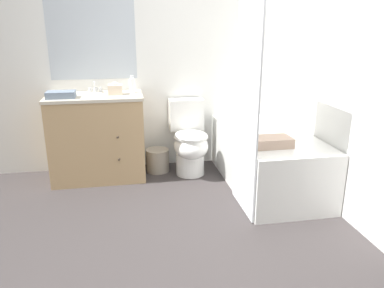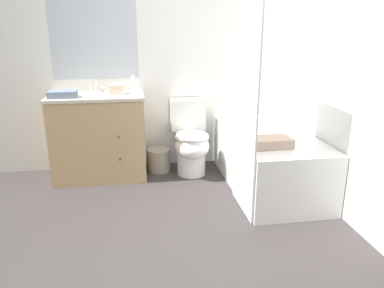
% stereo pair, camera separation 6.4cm
% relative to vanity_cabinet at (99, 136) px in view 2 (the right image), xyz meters
% --- Properties ---
extents(ground_plane, '(14.00, 14.00, 0.00)m').
position_rel_vanity_cabinet_xyz_m(ground_plane, '(0.79, -1.46, -0.45)').
color(ground_plane, '#383333').
extents(wall_back, '(8.00, 0.06, 2.50)m').
position_rel_vanity_cabinet_xyz_m(wall_back, '(0.78, 0.30, 0.80)').
color(wall_back, silver).
rests_on(wall_back, ground_plane).
extents(wall_right, '(0.05, 2.73, 2.50)m').
position_rel_vanity_cabinet_xyz_m(wall_right, '(2.07, -0.59, 0.80)').
color(wall_right, silver).
rests_on(wall_right, ground_plane).
extents(vanity_cabinet, '(0.95, 0.58, 0.88)m').
position_rel_vanity_cabinet_xyz_m(vanity_cabinet, '(0.00, 0.00, 0.00)').
color(vanity_cabinet, tan).
rests_on(vanity_cabinet, ground_plane).
extents(sink_faucet, '(0.14, 0.12, 0.12)m').
position_rel_vanity_cabinet_xyz_m(sink_faucet, '(-0.00, 0.18, 0.47)').
color(sink_faucet, silver).
rests_on(sink_faucet, vanity_cabinet).
extents(toilet, '(0.37, 0.62, 0.77)m').
position_rel_vanity_cabinet_xyz_m(toilet, '(0.95, -0.06, -0.09)').
color(toilet, white).
rests_on(toilet, ground_plane).
extents(bathtub, '(0.76, 1.54, 0.55)m').
position_rel_vanity_cabinet_xyz_m(bathtub, '(1.66, -0.50, -0.17)').
color(bathtub, white).
rests_on(bathtub, ground_plane).
extents(shower_curtain, '(0.02, 0.57, 1.88)m').
position_rel_vanity_cabinet_xyz_m(shower_curtain, '(1.27, -0.96, 0.50)').
color(shower_curtain, white).
rests_on(shower_curtain, ground_plane).
extents(wastebasket, '(0.25, 0.25, 0.25)m').
position_rel_vanity_cabinet_xyz_m(wastebasket, '(0.62, 0.05, -0.32)').
color(wastebasket, gray).
rests_on(wastebasket, ground_plane).
extents(tissue_box, '(0.14, 0.13, 0.12)m').
position_rel_vanity_cabinet_xyz_m(tissue_box, '(0.21, -0.01, 0.48)').
color(tissue_box, beige).
rests_on(tissue_box, vanity_cabinet).
extents(soap_dispenser, '(0.07, 0.07, 0.17)m').
position_rel_vanity_cabinet_xyz_m(soap_dispenser, '(0.38, 0.06, 0.51)').
color(soap_dispenser, white).
rests_on(soap_dispenser, vanity_cabinet).
extents(hand_towel_folded, '(0.26, 0.17, 0.06)m').
position_rel_vanity_cabinet_xyz_m(hand_towel_folded, '(-0.30, -0.12, 0.46)').
color(hand_towel_folded, slate).
rests_on(hand_towel_folded, vanity_cabinet).
extents(bath_towel_folded, '(0.35, 0.21, 0.08)m').
position_rel_vanity_cabinet_xyz_m(bath_towel_folded, '(1.51, -0.93, 0.14)').
color(bath_towel_folded, tan).
rests_on(bath_towel_folded, bathtub).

